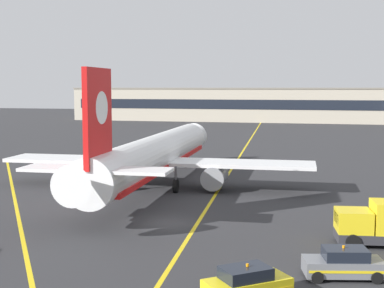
{
  "coord_description": "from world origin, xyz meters",
  "views": [
    {
      "loc": [
        11.47,
        -38.67,
        10.25
      ],
      "look_at": [
        -0.86,
        11.42,
        4.86
      ],
      "focal_mm": 50.88,
      "sensor_mm": 36.0,
      "label": 1
    }
  ],
  "objects": [
    {
      "name": "taxiway_centreline",
      "position": [
        0.0,
        30.0,
        0.0
      ],
      "size": [
        13.93,
        179.51,
        0.01
      ],
      "primitive_type": "cube",
      "rotation": [
        0.0,
        0.0,
        0.08
      ],
      "color": "yellow",
      "rests_on": "ground"
    },
    {
      "name": "taxiway_lead_in_stripe",
      "position": [
        -14.0,
        2.0,
        0.0
      ],
      "size": [
        33.75,
        49.94,
        0.01
      ],
      "primitive_type": "cube",
      "rotation": [
        0.0,
        0.0,
        0.59
      ],
      "color": "yellow",
      "rests_on": "ground"
    },
    {
      "name": "airliner_foreground",
      "position": [
        -5.27,
        13.52,
        3.37
      ],
      "size": [
        32.19,
        41.5,
        11.65
      ],
      "color": "white",
      "rests_on": "ground"
    },
    {
      "name": "service_car_fourth",
      "position": [
        7.97,
        -13.35,
        0.77
      ],
      "size": [
        4.4,
        4.03,
        1.79
      ],
      "color": "yellow",
      "rests_on": "ground"
    },
    {
      "name": "ground_plane",
      "position": [
        0.0,
        0.0,
        0.0
      ],
      "size": [
        400.0,
        400.0,
        0.0
      ],
      "primitive_type": "plane",
      "color": "#2D2D30"
    },
    {
      "name": "terminal_building",
      "position": [
        -7.18,
        124.52,
        5.08
      ],
      "size": [
        116.76,
        12.4,
        10.14
      ],
      "color": "#B2A893",
      "rests_on": "ground"
    },
    {
      "name": "service_car_fifth",
      "position": [
        12.6,
        -9.08,
        0.77
      ],
      "size": [
        4.49,
        2.74,
        1.79
      ],
      "color": "slate",
      "rests_on": "ground"
    }
  ]
}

